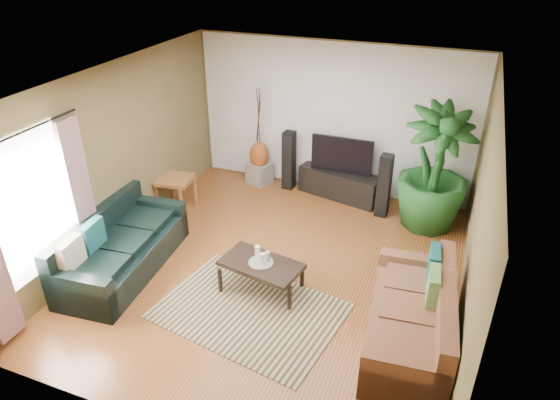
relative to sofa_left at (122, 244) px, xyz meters
The scene contains 27 objects.
floor 2.17m from the sofa_left, 19.68° to the left, with size 5.50×5.50×0.00m, color brown.
ceiling 3.12m from the sofa_left, 19.68° to the left, with size 5.50×5.50×0.00m, color white.
wall_back 4.11m from the sofa_left, 59.96° to the left, with size 5.00×5.00×0.00m, color brown.
wall_front 3.00m from the sofa_left, 45.39° to the right, with size 5.00×5.00×0.00m, color brown.
wall_left 1.27m from the sofa_left, 124.59° to the left, with size 5.50×5.50×0.00m, color brown.
wall_right 4.65m from the sofa_left, ahead, with size 5.50×5.50×0.00m, color brown.
backwall_panel 4.10m from the sofa_left, 59.89° to the left, with size 4.90×4.90×0.00m, color white.
window_pane 1.40m from the sofa_left, 118.27° to the right, with size 1.80×1.80×0.00m, color white.
curtain_far 0.85m from the sofa_left, 162.66° to the right, with size 0.08×0.35×2.20m, color gray.
curtain_rod 2.12m from the sofa_left, 115.70° to the right, with size 0.03×0.03×1.90m, color black.
sofa_left is the anchor object (origin of this frame).
sofa_right 3.96m from the sofa_left, ahead, with size 1.99×0.90×0.85m, color brown.
area_rug 2.06m from the sofa_left, ahead, with size 2.24×1.59×0.01m, color tan.
coffee_table 2.01m from the sofa_left, ahead, with size 1.06×0.58×0.43m, color black.
candle_tray 2.00m from the sofa_left, ahead, with size 0.33×0.33×0.01m, color gray.
candle_tall 1.95m from the sofa_left, ahead, with size 0.07×0.07×0.21m, color white.
candle_mid 2.04m from the sofa_left, ahead, with size 0.07×0.07×0.16m, color #EDE3C8.
candle_short 2.08m from the sofa_left, ahead, with size 0.07×0.07×0.14m, color beige.
tv_stand 3.94m from the sofa_left, 54.73° to the left, with size 1.49×0.45×0.50m, color black.
television 3.96m from the sofa_left, 54.73° to the left, with size 1.09×0.06×0.64m, color black.
speaker_left 3.47m from the sofa_left, 68.10° to the left, with size 0.20×0.22×1.10m, color black.
speaker_right 4.21m from the sofa_left, 42.39° to the left, with size 0.20×0.22×1.10m, color black.
potted_plant 4.79m from the sofa_left, 35.75° to the left, with size 1.13×1.13×2.01m, color #1A4E1D.
plant_pot 4.76m from the sofa_left, 35.75° to the left, with size 0.37×0.37×0.29m, color black.
pedestal 3.30m from the sofa_left, 77.68° to the left, with size 0.39×0.39×0.39m, color gray.
vase 3.30m from the sofa_left, 77.68° to the left, with size 0.36×0.36×0.50m, color brown.
side_table 1.81m from the sofa_left, 97.64° to the left, with size 0.55×0.55×0.58m, color olive.
Camera 1 is at (2.13, -5.33, 4.32)m, focal length 32.00 mm.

